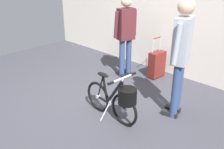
{
  "coord_description": "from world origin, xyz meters",
  "views": [
    {
      "loc": [
        2.7,
        -2.32,
        2.13
      ],
      "look_at": [
        0.16,
        0.31,
        0.55
      ],
      "focal_mm": 40.73,
      "sensor_mm": 36.0,
      "label": 1
    }
  ],
  "objects_px": {
    "visitor_near_wall": "(126,32)",
    "visitor_browsing": "(181,52)",
    "rolling_suitcase": "(157,64)",
    "folding_bike_foreground": "(117,99)"
  },
  "relations": [
    {
      "from": "rolling_suitcase",
      "to": "folding_bike_foreground",
      "type": "bearing_deg",
      "value": -73.66
    },
    {
      "from": "visitor_browsing",
      "to": "rolling_suitcase",
      "type": "height_order",
      "value": "visitor_browsing"
    },
    {
      "from": "folding_bike_foreground",
      "to": "visitor_near_wall",
      "type": "relative_size",
      "value": 0.65
    },
    {
      "from": "folding_bike_foreground",
      "to": "visitor_near_wall",
      "type": "bearing_deg",
      "value": 127.17
    },
    {
      "from": "visitor_near_wall",
      "to": "rolling_suitcase",
      "type": "relative_size",
      "value": 1.95
    },
    {
      "from": "visitor_near_wall",
      "to": "rolling_suitcase",
      "type": "bearing_deg",
      "value": 37.87
    },
    {
      "from": "visitor_browsing",
      "to": "rolling_suitcase",
      "type": "xyz_separation_m",
      "value": [
        -1.03,
        0.98,
        -0.73
      ]
    },
    {
      "from": "folding_bike_foreground",
      "to": "visitor_near_wall",
      "type": "distance_m",
      "value": 1.77
    },
    {
      "from": "visitor_near_wall",
      "to": "visitor_browsing",
      "type": "distance_m",
      "value": 1.65
    },
    {
      "from": "folding_bike_foreground",
      "to": "rolling_suitcase",
      "type": "bearing_deg",
      "value": 106.34
    }
  ]
}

